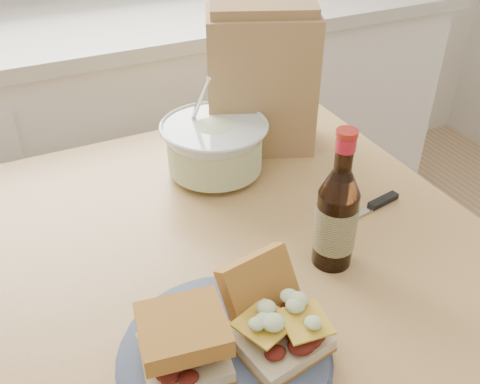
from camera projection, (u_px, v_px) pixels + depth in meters
name	position (u px, v px, depth m)	size (l,w,h in m)	color
cabinet_run	(96.00, 158.00, 1.82)	(2.50, 0.64, 0.94)	white
dining_table	(223.00, 300.00, 1.00)	(0.96, 0.96, 0.80)	tan
plate	(225.00, 353.00, 0.74)	(0.29, 0.29, 0.02)	#3B465F
sandwich_left	(184.00, 342.00, 0.69)	(0.13, 0.12, 0.08)	#CAB28E
sandwich_right	(273.00, 317.00, 0.74)	(0.13, 0.18, 0.10)	#CAB28E
coleslaw_bowl	(215.00, 149.00, 1.11)	(0.22, 0.22, 0.22)	silver
beer_bottle	(336.00, 216.00, 0.86)	(0.07, 0.07, 0.25)	black
knife	(375.00, 205.00, 1.03)	(0.18, 0.05, 0.01)	silver
paper_bag	(261.00, 82.00, 1.16)	(0.23, 0.15, 0.30)	#9E7D4C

